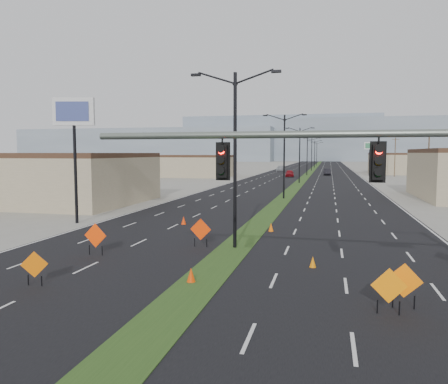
% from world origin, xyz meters
% --- Properties ---
extents(ground, '(600.00, 600.00, 0.00)m').
position_xyz_m(ground, '(0.00, 0.00, 0.00)').
color(ground, gray).
rests_on(ground, ground).
extents(road_surface, '(25.00, 400.00, 0.02)m').
position_xyz_m(road_surface, '(0.00, 100.00, 0.00)').
color(road_surface, black).
rests_on(road_surface, ground).
extents(median_strip, '(2.00, 400.00, 0.04)m').
position_xyz_m(median_strip, '(0.00, 100.00, 0.00)').
color(median_strip, '#254518').
rests_on(median_strip, ground).
extents(building_sw_far, '(30.00, 14.00, 4.50)m').
position_xyz_m(building_sw_far, '(-32.00, 85.00, 2.25)').
color(building_sw_far, tan).
rests_on(building_sw_far, ground).
extents(mesa_west, '(180.00, 50.00, 22.00)m').
position_xyz_m(mesa_west, '(-120.00, 280.00, 11.00)').
color(mesa_west, gray).
rests_on(mesa_west, ground).
extents(mesa_center, '(220.00, 50.00, 28.00)m').
position_xyz_m(mesa_center, '(40.00, 300.00, 14.00)').
color(mesa_center, gray).
rests_on(mesa_center, ground).
extents(mesa_backdrop, '(140.00, 50.00, 32.00)m').
position_xyz_m(mesa_backdrop, '(-30.00, 320.00, 16.00)').
color(mesa_backdrop, gray).
rests_on(mesa_backdrop, ground).
extents(signal_mast, '(16.30, 0.60, 8.00)m').
position_xyz_m(signal_mast, '(8.56, 2.00, 4.79)').
color(signal_mast, slate).
rests_on(signal_mast, ground).
extents(streetlight_0, '(5.15, 0.24, 10.02)m').
position_xyz_m(streetlight_0, '(0.00, 12.00, 5.42)').
color(streetlight_0, black).
rests_on(streetlight_0, ground).
extents(streetlight_1, '(5.15, 0.24, 10.02)m').
position_xyz_m(streetlight_1, '(0.00, 40.00, 5.42)').
color(streetlight_1, black).
rests_on(streetlight_1, ground).
extents(streetlight_2, '(5.15, 0.24, 10.02)m').
position_xyz_m(streetlight_2, '(0.00, 68.00, 5.42)').
color(streetlight_2, black).
rests_on(streetlight_2, ground).
extents(streetlight_3, '(5.15, 0.24, 10.02)m').
position_xyz_m(streetlight_3, '(0.00, 96.00, 5.42)').
color(streetlight_3, black).
rests_on(streetlight_3, ground).
extents(streetlight_4, '(5.15, 0.24, 10.02)m').
position_xyz_m(streetlight_4, '(0.00, 124.00, 5.42)').
color(streetlight_4, black).
rests_on(streetlight_4, ground).
extents(streetlight_5, '(5.15, 0.24, 10.02)m').
position_xyz_m(streetlight_5, '(0.00, 152.00, 5.42)').
color(streetlight_5, black).
rests_on(streetlight_5, ground).
extents(streetlight_6, '(5.15, 0.24, 10.02)m').
position_xyz_m(streetlight_6, '(0.00, 180.00, 5.42)').
color(streetlight_6, black).
rests_on(streetlight_6, ground).
extents(utility_pole_1, '(1.60, 0.20, 9.00)m').
position_xyz_m(utility_pole_1, '(20.00, 60.00, 4.67)').
color(utility_pole_1, '#4C3823').
rests_on(utility_pole_1, ground).
extents(utility_pole_2, '(1.60, 0.20, 9.00)m').
position_xyz_m(utility_pole_2, '(20.00, 95.00, 4.67)').
color(utility_pole_2, '#4C3823').
rests_on(utility_pole_2, ground).
extents(utility_pole_3, '(1.60, 0.20, 9.00)m').
position_xyz_m(utility_pole_3, '(20.00, 130.00, 4.67)').
color(utility_pole_3, '#4C3823').
rests_on(utility_pole_3, ground).
extents(car_left, '(2.27, 4.82, 1.59)m').
position_xyz_m(car_left, '(-3.53, 88.45, 0.80)').
color(car_left, maroon).
rests_on(car_left, ground).
extents(car_mid, '(1.74, 4.89, 1.61)m').
position_xyz_m(car_mid, '(4.86, 98.37, 0.80)').
color(car_mid, black).
rests_on(car_mid, ground).
extents(car_far, '(2.50, 5.42, 1.54)m').
position_xyz_m(car_far, '(-9.18, 121.43, 0.77)').
color(car_far, '#B1B5BB').
rests_on(car_far, ground).
extents(construction_sign_0, '(1.30, 0.08, 1.73)m').
position_xyz_m(construction_sign_0, '(-6.92, 8.51, 1.02)').
color(construction_sign_0, '#FF3E05').
rests_on(construction_sign_0, ground).
extents(construction_sign_1, '(1.01, 0.49, 1.46)m').
position_xyz_m(construction_sign_1, '(-6.55, 3.00, 0.85)').
color(construction_sign_1, '#E16304').
rests_on(construction_sign_1, ground).
extents(construction_sign_2, '(1.27, 0.09, 1.69)m').
position_xyz_m(construction_sign_2, '(-2.00, 11.78, 0.99)').
color(construction_sign_2, '#F13605').
rests_on(construction_sign_2, ground).
extents(construction_sign_3, '(1.22, 0.17, 1.62)m').
position_xyz_m(construction_sign_3, '(7.28, 3.00, 0.95)').
color(construction_sign_3, orange).
rests_on(construction_sign_3, ground).
extents(construction_sign_4, '(1.21, 0.32, 1.65)m').
position_xyz_m(construction_sign_4, '(7.88, 3.73, 0.97)').
color(construction_sign_4, orange).
rests_on(construction_sign_4, ground).
extents(cone_0, '(0.50, 0.50, 0.65)m').
position_xyz_m(cone_0, '(-0.38, 4.92, 0.33)').
color(cone_0, '#DB3B04').
rests_on(cone_0, ground).
extents(cone_1, '(0.35, 0.35, 0.55)m').
position_xyz_m(cone_1, '(4.55, 8.65, 0.27)').
color(cone_1, orange).
rests_on(cone_1, ground).
extents(cone_2, '(0.44, 0.44, 0.61)m').
position_xyz_m(cone_2, '(1.35, 17.79, 0.30)').
color(cone_2, '#EE6005').
rests_on(cone_2, ground).
extents(cone_3, '(0.47, 0.47, 0.64)m').
position_xyz_m(cone_3, '(-5.58, 19.21, 0.32)').
color(cone_3, '#F03405').
rests_on(cone_3, ground).
extents(pole_sign_west, '(3.17, 1.03, 9.74)m').
position_xyz_m(pole_sign_west, '(-14.00, 17.97, 7.96)').
color(pole_sign_west, black).
rests_on(pole_sign_west, ground).
extents(pole_sign_east_far, '(2.65, 0.42, 8.11)m').
position_xyz_m(pole_sign_east_far, '(14.78, 99.38, 6.53)').
color(pole_sign_east_far, black).
rests_on(pole_sign_east_far, ground).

